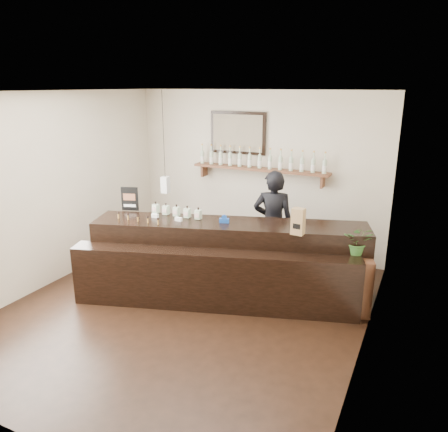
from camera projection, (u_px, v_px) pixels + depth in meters
ground at (186, 309)px, 5.83m from camera, size 5.00×5.00×0.00m
room_shell at (182, 185)px, 5.34m from camera, size 5.00×5.00×5.00m
back_wall_decor at (247, 153)px, 7.43m from camera, size 2.66×0.96×1.69m
counter at (225, 264)px, 6.04m from camera, size 3.81×2.10×1.23m
promo_sign at (130, 199)px, 6.53m from camera, size 0.25×0.10×0.36m
paper_bag at (298, 221)px, 5.48m from camera, size 0.17×0.13×0.34m
tape_dispenser at (224, 220)px, 5.98m from camera, size 0.14×0.09×0.11m
side_cabinet at (354, 283)px, 5.71m from camera, size 0.53×0.62×0.77m
potted_plant at (358, 241)px, 5.54m from camera, size 0.42×0.38×0.40m
shopkeeper at (273, 217)px, 6.63m from camera, size 0.78×0.60×1.89m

